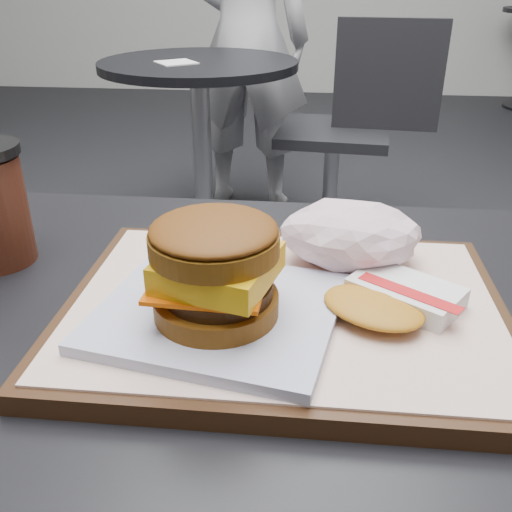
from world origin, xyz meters
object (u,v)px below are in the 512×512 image
at_px(serving_tray, 284,311).
at_px(hash_brown, 391,299).
at_px(crumpled_wrapper, 351,235).
at_px(neighbor_table, 201,117).
at_px(customer_table, 235,483).
at_px(neighbor_chair, 352,120).
at_px(patron, 247,38).
at_px(breakfast_sandwich, 217,279).

bearing_deg(serving_tray, hash_brown, -3.20).
bearing_deg(crumpled_wrapper, neighbor_table, 106.25).
relative_size(customer_table, neighbor_chair, 0.91).
xyz_separation_m(serving_tray, neighbor_chair, (0.16, 1.81, -0.27)).
distance_m(neighbor_table, neighbor_chair, 0.59).
xyz_separation_m(hash_brown, crumpled_wrapper, (-0.03, 0.08, 0.02)).
bearing_deg(serving_tray, customer_table, -155.31).
distance_m(customer_table, patron, 2.24).
bearing_deg(breakfast_sandwich, neighbor_table, 101.58).
height_order(breakfast_sandwich, crumpled_wrapper, breakfast_sandwich).
bearing_deg(neighbor_table, crumpled_wrapper, -73.75).
bearing_deg(patron, neighbor_table, 84.43).
height_order(hash_brown, crumpled_wrapper, crumpled_wrapper).
relative_size(customer_table, patron, 0.53).
relative_size(customer_table, crumpled_wrapper, 6.04).
bearing_deg(neighbor_table, hash_brown, -73.53).
relative_size(breakfast_sandwich, neighbor_chair, 0.25).
relative_size(customer_table, serving_tray, 2.11).
bearing_deg(breakfast_sandwich, serving_tray, 35.45).
xyz_separation_m(crumpled_wrapper, neighbor_chair, (0.11, 1.73, -0.31)).
xyz_separation_m(customer_table, crumpled_wrapper, (0.10, 0.10, 0.23)).
height_order(serving_tray, hash_brown, hash_brown).
xyz_separation_m(serving_tray, patron, (-0.29, 2.20, -0.02)).
bearing_deg(neighbor_chair, serving_tray, -95.21).
bearing_deg(breakfast_sandwich, crumpled_wrapper, 46.15).
bearing_deg(hash_brown, customer_table, -173.54).
relative_size(customer_table, neighbor_table, 1.07).
bearing_deg(patron, customer_table, 101.06).
bearing_deg(neighbor_table, customer_table, -78.02).
distance_m(neighbor_table, patron, 0.62).
bearing_deg(neighbor_chair, breakfast_sandwich, -96.71).
distance_m(crumpled_wrapper, patron, 2.15).
distance_m(breakfast_sandwich, patron, 2.25).
bearing_deg(hash_brown, serving_tray, 176.80).
bearing_deg(neighbor_chair, hash_brown, -92.37).
bearing_deg(crumpled_wrapper, patron, 99.35).
relative_size(breakfast_sandwich, crumpled_wrapper, 1.65).
distance_m(serving_tray, neighbor_chair, 1.83).
bearing_deg(patron, breakfast_sandwich, 100.80).
distance_m(serving_tray, neighbor_table, 1.69).
xyz_separation_m(breakfast_sandwich, neighbor_table, (-0.34, 1.67, -0.28)).
bearing_deg(customer_table, hash_brown, 6.46).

